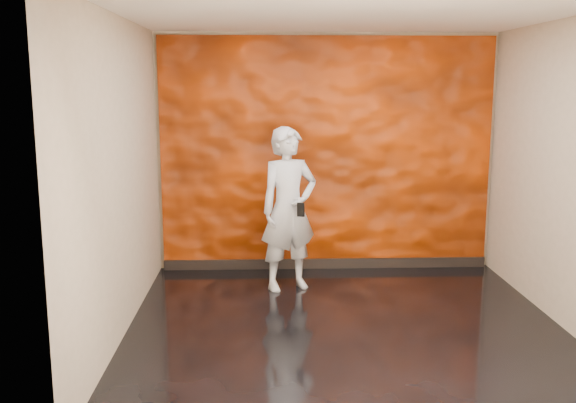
% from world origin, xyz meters
% --- Properties ---
extents(room, '(4.02, 4.02, 2.81)m').
position_xyz_m(room, '(0.00, 0.00, 1.40)').
color(room, black).
rests_on(room, ground).
extents(feature_wall, '(3.90, 0.06, 2.75)m').
position_xyz_m(feature_wall, '(0.00, 1.96, 1.38)').
color(feature_wall, '#D23A00').
rests_on(feature_wall, ground).
extents(baseboard, '(3.90, 0.04, 0.12)m').
position_xyz_m(baseboard, '(0.00, 1.92, 0.06)').
color(baseboard, black).
rests_on(baseboard, ground).
extents(man, '(0.76, 0.64, 1.77)m').
position_xyz_m(man, '(-0.48, 1.18, 0.88)').
color(man, '#A1A5B0').
rests_on(man, ground).
extents(phone, '(0.08, 0.04, 0.15)m').
position_xyz_m(phone, '(-0.36, 0.94, 0.92)').
color(phone, black).
rests_on(phone, man).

